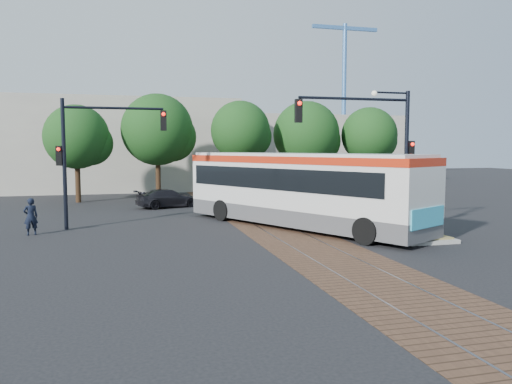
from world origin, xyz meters
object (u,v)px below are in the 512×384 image
signal_pole_main (381,139)px  parked_car (168,198)px  city_bus (298,186)px  traffic_island (400,226)px  officer (31,217)px  signal_pole_left (90,146)px

signal_pole_main → parked_car: (-8.10, 12.26, -3.57)m
city_bus → signal_pole_main: signal_pole_main is taller
signal_pole_main → parked_car: 15.13m
traffic_island → parked_car: (-9.06, 12.35, 0.26)m
parked_car → officer: bearing=124.5°
signal_pole_main → city_bus: bearing=136.0°
city_bus → officer: bearing=147.4°
officer → parked_car: bearing=-147.2°
city_bus → signal_pole_left: signal_pole_left is taller
traffic_island → signal_pole_left: 14.50m
traffic_island → signal_pole_main: 3.95m
officer → city_bus: bearing=155.6°
traffic_island → city_bus: bearing=143.4°
officer → traffic_island: bearing=146.6°
traffic_island → officer: size_ratio=3.22×
city_bus → officer: size_ratio=7.94×
signal_pole_left → parked_car: size_ratio=1.48×
traffic_island → signal_pole_left: bearing=159.6°
traffic_island → signal_pole_left: signal_pole_left is taller
city_bus → traffic_island: bearing=-64.9°
signal_pole_left → parked_car: 9.13m
officer → parked_car: (6.56, 8.65, -0.22)m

